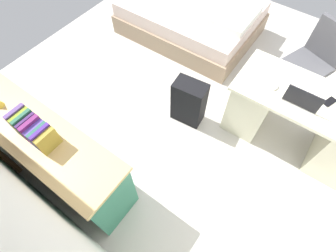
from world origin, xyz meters
name	(u,v)px	position (x,y,z in m)	size (l,w,h in m)	color
ground_plane	(203,101)	(0.00, 0.00, 0.00)	(5.16, 5.16, 0.00)	beige
wall_back	(13,200)	(0.00, 2.05, 1.36)	(4.16, 0.10, 2.71)	silver
desk	(298,120)	(-1.05, -0.10, 0.38)	(1.45, 0.69, 0.73)	beige
office_chair	(309,66)	(-0.88, -0.89, 0.42)	(0.59, 0.59, 0.94)	black
credenza	(50,151)	(0.75, 1.67, 0.40)	(1.80, 0.48, 0.80)	#2D7056
bed	(192,17)	(0.89, -1.07, 0.24)	(1.93, 1.44, 0.58)	gray
suitcase_black	(189,102)	(0.03, 0.32, 0.29)	(0.36, 0.22, 0.58)	black
laptop	(302,99)	(-0.96, 0.01, 0.78)	(0.31, 0.23, 0.21)	#B7B7BC
computer_mouse	(275,86)	(-0.70, -0.02, 0.74)	(0.06, 0.10, 0.03)	white
cell_phone_near_laptop	(330,102)	(-1.18, -0.15, 0.73)	(0.07, 0.14, 0.01)	black
book_row	(34,130)	(0.63, 1.67, 0.91)	(0.36, 0.17, 0.24)	olive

